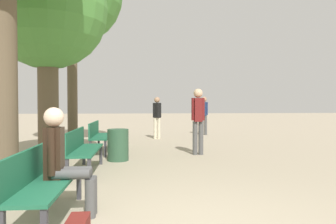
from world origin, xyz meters
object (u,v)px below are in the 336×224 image
pedestrian_near (157,115)px  trash_bin (118,145)px  pedestrian_mid (204,113)px  bench_row_0 (41,178)px  pedestrian_far (198,117)px  bench_row_2 (98,134)px  tree_row_1 (47,11)px  person_seated (64,159)px  bench_row_1 (82,147)px

pedestrian_near → trash_bin: size_ratio=2.14×
pedestrian_near → pedestrian_mid: pedestrian_mid is taller
bench_row_0 → pedestrian_far: bearing=60.2°
pedestrian_near → pedestrian_mid: 2.53m
bench_row_2 → tree_row_1: 3.41m
pedestrian_near → trash_bin: (-1.18, -4.65, -0.54)m
person_seated → pedestrian_mid: pedestrian_mid is taller
bench_row_1 → pedestrian_far: (2.68, 2.02, 0.49)m
bench_row_1 → person_seated: person_seated is taller
person_seated → tree_row_1: bearing=107.5°
tree_row_1 → bench_row_2: bearing=51.3°
bench_row_1 → trash_bin: size_ratio=2.39×
bench_row_2 → trash_bin: bench_row_2 is taller
person_seated → trash_bin: 3.84m
bench_row_0 → bench_row_2: same height
bench_row_1 → tree_row_1: (-1.01, 1.40, 3.00)m
bench_row_2 → tree_row_1: bearing=-128.7°
bench_row_2 → pedestrian_mid: (3.91, 4.69, 0.43)m
bench_row_0 → trash_bin: bearing=81.1°
bench_row_0 → pedestrian_near: (1.81, 8.61, 0.41)m
pedestrian_near → pedestrian_far: (0.87, -3.93, 0.09)m
bench_row_1 → pedestrian_near: (1.81, 5.95, 0.41)m
person_seated → bench_row_0: bearing=-145.9°
pedestrian_near → pedestrian_far: bearing=-77.5°
bench_row_2 → pedestrian_far: bearing=-13.5°
bench_row_0 → pedestrian_far: (2.68, 4.68, 0.49)m
bench_row_1 → tree_row_1: tree_row_1 is taller
bench_row_2 → pedestrian_mid: bearing=50.2°
bench_row_2 → pedestrian_near: size_ratio=1.12×
tree_row_1 → pedestrian_mid: tree_row_1 is taller
pedestrian_mid → trash_bin: bearing=-118.5°
person_seated → bench_row_1: bearing=95.2°
person_seated → pedestrian_near: bearing=79.4°
pedestrian_near → bench_row_1: bearing=-106.9°
person_seated → trash_bin: size_ratio=1.76×
bench_row_0 → pedestrian_far: size_ratio=1.03×
trash_bin → bench_row_2: bearing=114.6°
pedestrian_near → pedestrian_mid: (2.10, 1.40, 0.02)m
pedestrian_far → bench_row_2: bearing=166.5°
pedestrian_mid → pedestrian_far: bearing=-103.0°
tree_row_1 → pedestrian_near: size_ratio=3.11×
bench_row_0 → bench_row_1: bearing=90.0°
bench_row_1 → pedestrian_near: pedestrian_near is taller
pedestrian_far → pedestrian_near: bearing=102.5°
bench_row_0 → bench_row_2: (0.00, 5.32, 0.00)m
tree_row_1 → pedestrian_near: bearing=58.2°
bench_row_2 → pedestrian_near: bearing=61.2°
pedestrian_mid → pedestrian_far: (-1.23, -5.34, 0.06)m
bench_row_1 → person_seated: bearing=-84.8°
bench_row_1 → tree_row_1: bearing=125.7°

